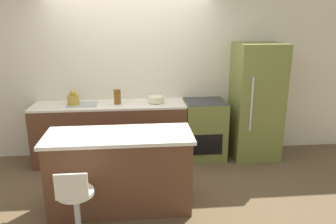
# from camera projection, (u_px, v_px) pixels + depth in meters

# --- Properties ---
(ground_plane) EXTENTS (14.00, 14.00, 0.00)m
(ground_plane) POSITION_uv_depth(u_px,v_px,m) (134.00, 168.00, 4.93)
(ground_plane) COLOR brown
(wall_back) EXTENTS (8.00, 0.06, 2.60)m
(wall_back) POSITION_uv_depth(u_px,v_px,m) (132.00, 75.00, 5.18)
(wall_back) COLOR beige
(wall_back) RESTS_ON ground_plane
(back_counter) EXTENTS (2.29, 0.59, 0.93)m
(back_counter) POSITION_uv_depth(u_px,v_px,m) (111.00, 133.00, 5.07)
(back_counter) COLOR brown
(back_counter) RESTS_ON ground_plane
(kitchen_island) EXTENTS (1.67, 0.66, 0.92)m
(kitchen_island) POSITION_uv_depth(u_px,v_px,m) (120.00, 171.00, 3.82)
(kitchen_island) COLOR brown
(kitchen_island) RESTS_ON ground_plane
(oven_range) EXTENTS (0.63, 0.60, 0.93)m
(oven_range) POSITION_uv_depth(u_px,v_px,m) (204.00, 129.00, 5.21)
(oven_range) COLOR olive
(oven_range) RESTS_ON ground_plane
(refrigerator) EXTENTS (0.71, 0.67, 1.81)m
(refrigerator) POSITION_uv_depth(u_px,v_px,m) (256.00, 102.00, 5.13)
(refrigerator) COLOR olive
(refrigerator) RESTS_ON ground_plane
(stool_chair) EXTENTS (0.36, 0.36, 0.81)m
(stool_chair) POSITION_uv_depth(u_px,v_px,m) (76.00, 206.00, 3.22)
(stool_chair) COLOR #B7B7BC
(stool_chair) RESTS_ON ground_plane
(kettle) EXTENTS (0.18, 0.18, 0.22)m
(kettle) POSITION_uv_depth(u_px,v_px,m) (73.00, 99.00, 4.87)
(kettle) COLOR #B29333
(kettle) RESTS_ON back_counter
(mixing_bowl) EXTENTS (0.23, 0.23, 0.09)m
(mixing_bowl) POSITION_uv_depth(u_px,v_px,m) (156.00, 99.00, 5.00)
(mixing_bowl) COLOR beige
(mixing_bowl) RESTS_ON back_counter
(canister_jar) EXTENTS (0.11, 0.11, 0.21)m
(canister_jar) POSITION_uv_depth(u_px,v_px,m) (117.00, 97.00, 4.93)
(canister_jar) COLOR brown
(canister_jar) RESTS_ON back_counter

